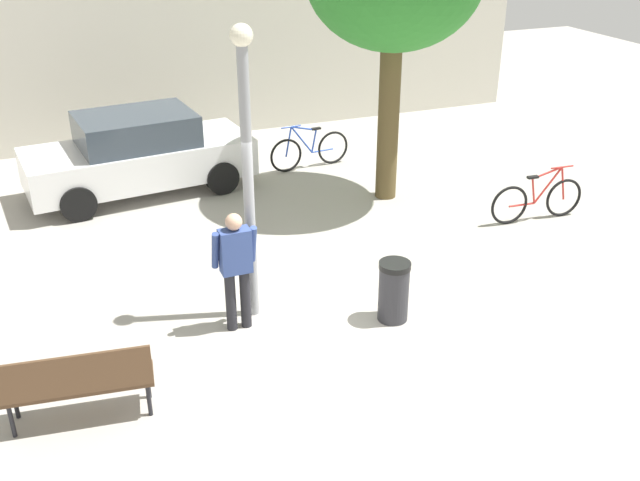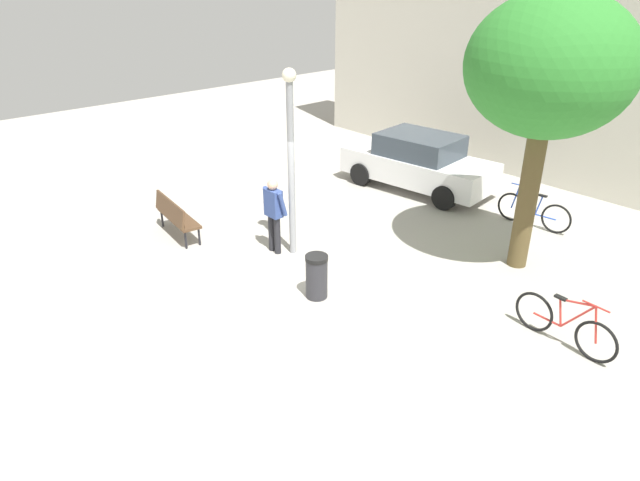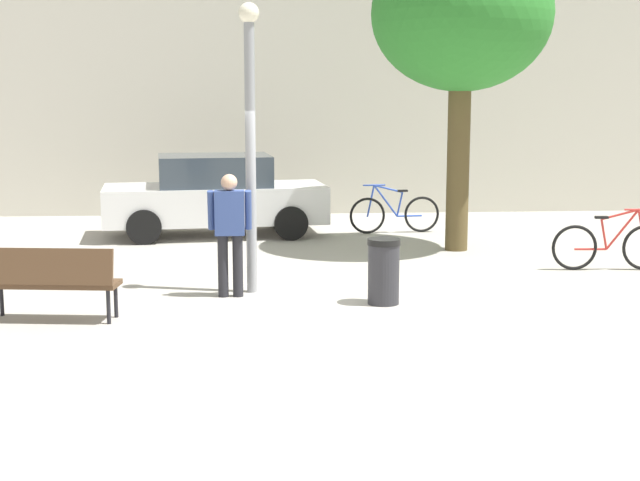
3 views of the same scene
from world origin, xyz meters
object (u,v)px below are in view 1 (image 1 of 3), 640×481
object	(u,v)px
lamppost	(247,158)
bicycle_red	(537,200)
person_by_lamppost	(236,264)
trash_bin	(394,291)
bicycle_blue	(309,150)
park_bench	(78,381)
parked_car_white	(139,154)

from	to	relation	value
lamppost	bicycle_red	size ratio (longest dim) A/B	2.17
lamppost	person_by_lamppost	xyz separation A→B (m)	(-0.29, -0.27, -1.32)
lamppost	person_by_lamppost	size ratio (longest dim) A/B	2.35
lamppost	trash_bin	distance (m)	2.66
trash_bin	bicycle_red	bearing A→B (deg)	27.57
bicycle_blue	park_bench	bearing A→B (deg)	-128.17
person_by_lamppost	trash_bin	world-z (taller)	person_by_lamppost
lamppost	bicycle_red	world-z (taller)	lamppost
bicycle_blue	trash_bin	bearing A→B (deg)	-100.04
park_bench	trash_bin	size ratio (longest dim) A/B	1.90
lamppost	parked_car_white	world-z (taller)	lamppost
person_by_lamppost	lamppost	bearing A→B (deg)	43.22
park_bench	lamppost	bearing A→B (deg)	31.53
lamppost	parked_car_white	xyz separation A→B (m)	(-0.71, 5.08, -1.51)
lamppost	bicycle_red	xyz separation A→B (m)	(5.57, 1.16, -1.90)
bicycle_blue	person_by_lamppost	bearing A→B (deg)	-119.61
trash_bin	person_by_lamppost	bearing A→B (deg)	164.15
park_bench	trash_bin	xyz separation A→B (m)	(4.14, 0.64, -0.11)
park_bench	parked_car_white	world-z (taller)	parked_car_white
park_bench	bicycle_blue	xyz separation A→B (m)	(5.20, 6.62, -0.16)
lamppost	parked_car_white	bearing A→B (deg)	97.96
bicycle_blue	trash_bin	xyz separation A→B (m)	(-1.06, -5.97, 0.05)
parked_car_white	trash_bin	xyz separation A→B (m)	(2.43, -5.93, -0.34)
person_by_lamppost	park_bench	world-z (taller)	person_by_lamppost
lamppost	bicycle_blue	world-z (taller)	lamppost
bicycle_blue	bicycle_red	bearing A→B (deg)	-54.93
person_by_lamppost	bicycle_blue	xyz separation A→B (m)	(3.07, 5.40, -0.58)
bicycle_red	trash_bin	xyz separation A→B (m)	(-3.84, -2.01, 0.05)
person_by_lamppost	trash_bin	size ratio (longest dim) A/B	1.93
bicycle_red	parked_car_white	bearing A→B (deg)	148.03
person_by_lamppost	bicycle_red	bearing A→B (deg)	13.78
person_by_lamppost	bicycle_red	world-z (taller)	person_by_lamppost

